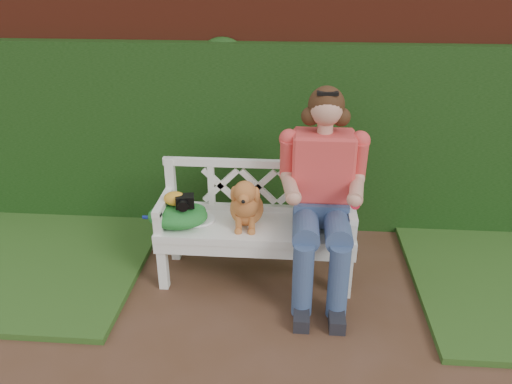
{
  "coord_description": "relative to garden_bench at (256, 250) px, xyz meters",
  "views": [
    {
      "loc": [
        0.11,
        -2.57,
        2.34
      ],
      "look_at": [
        -0.15,
        0.78,
        0.75
      ],
      "focal_mm": 35.0,
      "sensor_mm": 36.0,
      "label": 1
    }
  ],
  "objects": [
    {
      "name": "ground",
      "position": [
        0.15,
        -0.78,
        -0.24
      ],
      "size": [
        60.0,
        60.0,
        0.0
      ],
      "primitive_type": "plane",
      "color": "#472C1A"
    },
    {
      "name": "brick_wall",
      "position": [
        0.15,
        1.12,
        0.86
      ],
      "size": [
        10.0,
        0.3,
        2.2
      ],
      "primitive_type": "cube",
      "color": "maroon",
      "rests_on": "ground"
    },
    {
      "name": "ivy_hedge",
      "position": [
        0.15,
        0.9,
        0.61
      ],
      "size": [
        10.0,
        0.18,
        1.7
      ],
      "primitive_type": "cube",
      "color": "#224519",
      "rests_on": "ground"
    },
    {
      "name": "garden_bench",
      "position": [
        0.0,
        0.0,
        0.0
      ],
      "size": [
        1.64,
        0.77,
        0.48
      ],
      "primitive_type": null,
      "rotation": [
        0.0,
        0.0,
        0.11
      ],
      "color": "white",
      "rests_on": "ground"
    },
    {
      "name": "seated_woman",
      "position": [
        0.49,
        -0.02,
        0.55
      ],
      "size": [
        0.9,
        1.05,
        1.59
      ],
      "primitive_type": null,
      "rotation": [
        0.0,
        0.0,
        0.29
      ],
      "color": "#C72247",
      "rests_on": "ground"
    },
    {
      "name": "dog",
      "position": [
        -0.07,
        -0.03,
        0.45
      ],
      "size": [
        0.36,
        0.43,
        0.41
      ],
      "primitive_type": null,
      "rotation": [
        0.0,
        0.0,
        0.27
      ],
      "color": "#B7883F",
      "rests_on": "garden_bench"
    },
    {
      "name": "tennis_racket",
      "position": [
        -0.51,
        0.01,
        0.25
      ],
      "size": [
        0.63,
        0.36,
        0.03
      ],
      "primitive_type": null,
      "rotation": [
        0.0,
        0.0,
        -0.2
      ],
      "color": "white",
      "rests_on": "garden_bench"
    },
    {
      "name": "green_bag",
      "position": [
        -0.6,
        -0.05,
        0.32
      ],
      "size": [
        0.53,
        0.45,
        0.16
      ],
      "primitive_type": null,
      "rotation": [
        0.0,
        0.0,
        0.25
      ],
      "color": "#158614",
      "rests_on": "garden_bench"
    },
    {
      "name": "camera_item",
      "position": [
        -0.53,
        -0.06,
        0.44
      ],
      "size": [
        0.15,
        0.13,
        0.09
      ],
      "primitive_type": "cube",
      "rotation": [
        0.0,
        0.0,
        0.2
      ],
      "color": "black",
      "rests_on": "green_bag"
    },
    {
      "name": "baseball_glove",
      "position": [
        -0.61,
        -0.04,
        0.45
      ],
      "size": [
        0.2,
        0.17,
        0.11
      ],
      "primitive_type": "ellipsoid",
      "rotation": [
        0.0,
        0.0,
        0.26
      ],
      "color": "orange",
      "rests_on": "green_bag"
    }
  ]
}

